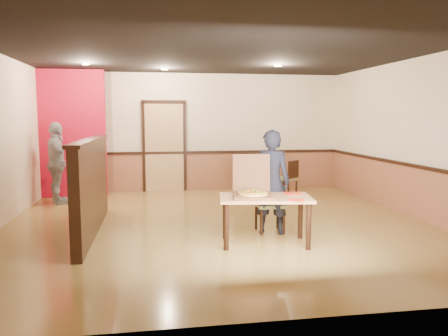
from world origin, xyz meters
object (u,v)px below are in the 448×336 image
object	(u,v)px
side_table	(260,170)
passerby	(57,163)
side_chair_left	(246,173)
condiment	(254,159)
diner	(271,182)
pizza_box	(252,191)
side_chair_right	(288,177)
main_table	(265,204)
diner_chair	(269,201)

from	to	relation	value
side_table	passerby	bearing A→B (deg)	-172.87
side_chair_left	condiment	bearing A→B (deg)	-94.35
diner	pizza_box	world-z (taller)	diner
side_table	diner	size ratio (longest dim) A/B	0.46
side_chair_left	condiment	xyz separation A→B (m)	(0.35, 0.73, 0.24)
diner	condiment	size ratio (longest dim) A/B	10.44
side_chair_right	diner	size ratio (longest dim) A/B	0.52
side_chair_right	diner	world-z (taller)	diner
side_chair_left	side_table	xyz separation A→B (m)	(0.48, 0.62, -0.01)
side_chair_left	condiment	size ratio (longest dim) A/B	6.75
main_table	side_table	xyz separation A→B (m)	(0.92, 4.00, -0.02)
diner_chair	pizza_box	bearing A→B (deg)	-122.13
diner_chair	pizza_box	world-z (taller)	pizza_box
side_chair_right	side_table	world-z (taller)	side_chair_right
diner_chair	side_chair_right	world-z (taller)	diner_chair
diner	side_chair_right	bearing A→B (deg)	-93.28
main_table	side_chair_right	bearing A→B (deg)	75.37
side_chair_left	side_table	world-z (taller)	side_chair_left
diner	side_chair_left	bearing A→B (deg)	-75.18
side_chair_right	side_table	distance (m)	0.78
side_table	diner	bearing A→B (deg)	-101.38
side_table	condiment	xyz separation A→B (m)	(-0.13, 0.11, 0.25)
main_table	passerby	size ratio (longest dim) A/B	0.81
main_table	side_chair_left	xyz separation A→B (m)	(0.44, 3.38, -0.01)
diner_chair	passerby	bearing A→B (deg)	143.43
diner_chair	side_chair_right	distance (m)	2.96
main_table	side_table	bearing A→B (deg)	84.91
main_table	diner_chair	distance (m)	0.73
main_table	condiment	size ratio (longest dim) A/B	8.87
side_table	pizza_box	world-z (taller)	pizza_box
diner_chair	side_table	size ratio (longest dim) A/B	1.18
diner_chair	diner	world-z (taller)	diner
condiment	side_chair_right	bearing A→B (deg)	-48.87
passerby	pizza_box	bearing A→B (deg)	-160.62
side_chair_right	diner	xyz separation A→B (m)	(-1.19, -2.86, 0.34)
passerby	condiment	world-z (taller)	passerby
diner	pizza_box	distance (m)	0.65
diner_chair	condiment	xyz separation A→B (m)	(0.56, 3.42, 0.33)
side_table	passerby	world-z (taller)	passerby
diner_chair	main_table	bearing A→B (deg)	-108.90
side_chair_left	diner	distance (m)	2.86
side_chair_right	condiment	world-z (taller)	condiment
diner_chair	side_chair_left	xyz separation A→B (m)	(0.21, 2.69, 0.09)
side_chair_left	pizza_box	distance (m)	3.41
main_table	condiment	distance (m)	4.19
side_chair_left	side_table	size ratio (longest dim) A/B	1.41
diner_chair	passerby	size ratio (longest dim) A/B	0.51
passerby	main_table	bearing A→B (deg)	-159.40
side_table	passerby	distance (m)	4.43
main_table	diner_chair	size ratio (longest dim) A/B	1.57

